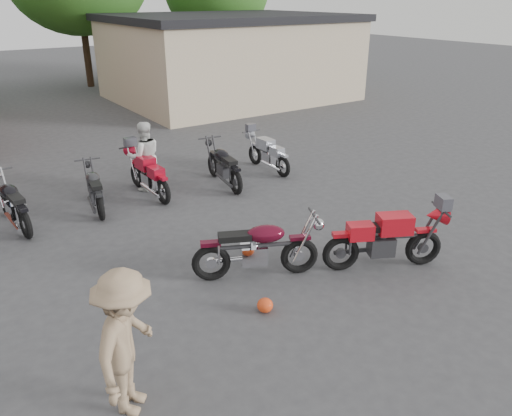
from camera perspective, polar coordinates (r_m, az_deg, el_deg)
ground at (r=8.31m, az=1.04°, el=-10.20°), size 90.00×90.00×0.00m
stucco_building at (r=24.31m, az=-3.11°, el=16.53°), size 10.00×8.00×3.50m
tree_3 at (r=31.96m, az=-4.47°, el=21.78°), size 6.08×6.08×7.60m
vintage_motorcycle at (r=8.58m, az=0.27°, el=-4.22°), size 2.24×1.54×1.24m
sportbike at (r=9.17m, az=14.66°, el=-3.16°), size 2.22×1.58×1.24m
helmet at (r=7.92m, az=1.04°, el=-11.05°), size 0.26×0.26×0.23m
person_light at (r=12.74m, az=-12.62°, el=5.77°), size 0.94×0.78×1.74m
person_tan at (r=6.04m, az=-14.52°, el=-14.75°), size 1.32×1.36×1.86m
row_bike_2 at (r=11.67m, az=-26.09°, el=0.72°), size 0.83×2.04×1.16m
row_bike_3 at (r=11.97m, az=-17.98°, el=2.33°), size 0.91×1.92×1.07m
row_bike_4 at (r=12.47m, az=-12.24°, el=3.99°), size 0.74×2.02×1.16m
row_bike_5 at (r=12.89m, az=-3.75°, el=5.14°), size 0.93×2.09×1.17m
row_bike_6 at (r=13.99m, az=1.35°, el=6.44°), size 0.61×1.85×1.07m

